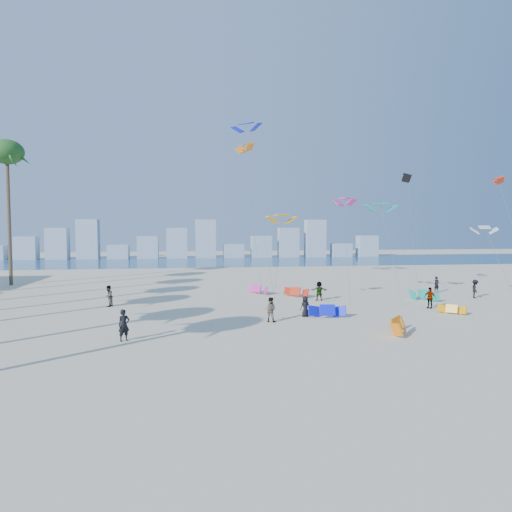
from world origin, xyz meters
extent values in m
plane|color=beige|center=(0.00, 0.00, 0.00)|extent=(220.00, 220.00, 0.00)
plane|color=navy|center=(0.00, 72.00, 0.01)|extent=(220.00, 220.00, 0.00)
imported|color=black|center=(-6.26, 7.42, 0.96)|extent=(0.83, 0.73, 1.91)
imported|color=gray|center=(3.42, 11.71, 0.89)|extent=(1.08, 1.00, 1.79)
imported|color=black|center=(6.40, 13.25, 0.79)|extent=(0.89, 0.71, 1.58)
imported|color=gray|center=(17.65, 15.27, 0.90)|extent=(0.95, 1.11, 1.79)
imported|color=black|center=(24.83, 19.90, 0.89)|extent=(1.05, 1.32, 1.79)
imported|color=gray|center=(9.61, 20.66, 0.90)|extent=(1.71, 0.73, 1.79)
imported|color=black|center=(23.23, 24.06, 0.84)|extent=(0.68, 0.52, 1.68)
imported|color=gray|center=(-9.20, 20.00, 0.92)|extent=(0.94, 1.07, 1.83)
cylinder|color=#595959|center=(4.71, 15.77, 3.92)|extent=(1.76, 5.32, 7.86)
cylinder|color=#595959|center=(11.65, 18.83, 4.73)|extent=(0.81, 3.86, 9.48)
cylinder|color=#595959|center=(15.69, 18.57, 4.50)|extent=(0.78, 3.40, 9.01)
cylinder|color=#595959|center=(4.76, 30.70, 8.03)|extent=(1.71, 2.04, 16.07)
cylinder|color=#595959|center=(19.53, 22.26, 6.08)|extent=(0.85, 4.45, 12.17)
cylinder|color=#595959|center=(24.69, 16.09, 3.41)|extent=(0.73, 5.95, 6.83)
cylinder|color=#595959|center=(5.03, 27.53, 9.00)|extent=(2.27, 4.64, 18.01)
cylinder|color=brown|center=(-23.03, 37.00, 7.74)|extent=(0.40, 0.40, 15.49)
ellipsoid|color=#1F521D|center=(-23.03, 37.00, 15.49)|extent=(3.80, 3.80, 2.85)
cube|color=#9EADBF|center=(-35.80, 82.00, 2.40)|extent=(4.40, 3.00, 4.80)
cube|color=#9EADBF|center=(-29.60, 82.00, 3.30)|extent=(4.40, 3.00, 6.60)
cube|color=#9EADBF|center=(-23.40, 82.00, 4.20)|extent=(4.40, 3.00, 8.40)
cube|color=#9EADBF|center=(-17.20, 82.00, 1.50)|extent=(4.40, 3.00, 3.00)
cube|color=#9EADBF|center=(-11.00, 82.00, 2.40)|extent=(4.40, 3.00, 4.80)
cube|color=#9EADBF|center=(-4.80, 82.00, 3.30)|extent=(4.40, 3.00, 6.60)
cube|color=#9EADBF|center=(1.40, 82.00, 4.20)|extent=(4.40, 3.00, 8.40)
cube|color=#9EADBF|center=(7.60, 82.00, 1.50)|extent=(4.40, 3.00, 3.00)
cube|color=#9EADBF|center=(13.80, 82.00, 2.40)|extent=(4.40, 3.00, 4.80)
cube|color=#9EADBF|center=(20.00, 82.00, 3.30)|extent=(4.40, 3.00, 6.60)
cube|color=#9EADBF|center=(26.20, 82.00, 4.20)|extent=(4.40, 3.00, 8.40)
cube|color=#9EADBF|center=(32.40, 82.00, 1.50)|extent=(4.40, 3.00, 3.00)
cube|color=#9EADBF|center=(38.60, 82.00, 2.40)|extent=(4.40, 3.00, 4.80)
camera|label=1|loc=(-2.41, -21.12, 6.86)|focal=32.80mm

